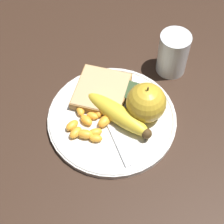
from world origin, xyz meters
The scene contains 18 objects.
ground_plane centered at (0.00, 0.00, 0.00)m, with size 3.00×3.00×0.00m, color #332116.
plate centered at (0.00, 0.00, 0.01)m, with size 0.27×0.27×0.01m.
juice_glass centered at (-0.18, 0.08, 0.05)m, with size 0.07×0.07×0.10m.
apple centered at (-0.03, 0.06, 0.05)m, with size 0.08×0.08×0.09m.
banana centered at (0.00, 0.02, 0.03)m, with size 0.09×0.16×0.04m.
bread_slice centered at (-0.05, -0.04, 0.02)m, with size 0.13×0.12×0.02m.
fork centered at (0.01, -0.01, 0.01)m, with size 0.16×0.15×0.00m.
jam_packet centered at (-0.07, 0.02, 0.02)m, with size 0.05×0.04×0.02m.
orange_segment_0 centered at (0.07, -0.05, 0.02)m, with size 0.04×0.03×0.02m.
orange_segment_1 centered at (0.01, -0.07, 0.02)m, with size 0.03×0.03×0.02m.
orange_segment_2 centered at (0.05, -0.02, 0.02)m, with size 0.03×0.03×0.02m.
orange_segment_3 centered at (0.02, -0.04, 0.02)m, with size 0.02×0.03×0.01m.
orange_segment_4 centered at (0.05, -0.07, 0.02)m, with size 0.03×0.03×0.02m.
orange_segment_5 centered at (0.02, -0.01, 0.02)m, with size 0.04×0.03×0.02m.
orange_segment_6 centered at (0.06, -0.03, 0.02)m, with size 0.03×0.04×0.02m.
orange_segment_7 centered at (0.06, -0.01, 0.02)m, with size 0.02×0.03×0.01m.
orange_segment_8 centered at (0.00, -0.03, 0.02)m, with size 0.03×0.02×0.02m.
orange_segment_9 centered at (0.03, -0.05, 0.02)m, with size 0.03×0.04×0.02m.
Camera 1 is at (0.40, 0.15, 0.67)m, focal length 60.00 mm.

